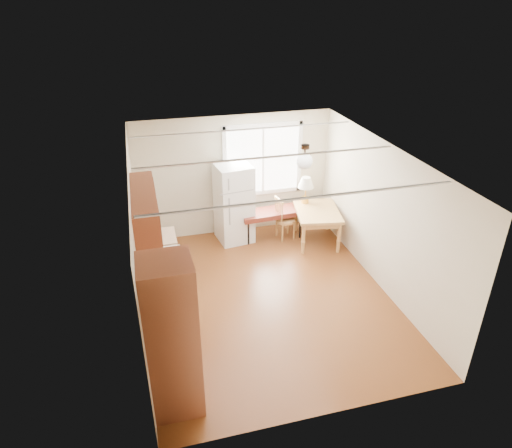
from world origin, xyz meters
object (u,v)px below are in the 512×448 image
object	(u,v)px
bench	(272,213)
chair	(282,216)
refrigerator	(234,203)
dining_table	(317,215)

from	to	relation	value
bench	chair	size ratio (longest dim) A/B	1.50
refrigerator	dining_table	xyz separation A→B (m)	(1.60, -0.52, -0.21)
bench	dining_table	bearing A→B (deg)	-29.51
bench	chair	distance (m)	0.21
refrigerator	dining_table	bearing A→B (deg)	-25.91
bench	dining_table	world-z (taller)	dining_table
bench	chair	world-z (taller)	chair
chair	bench	bearing A→B (deg)	137.40
dining_table	bench	bearing A→B (deg)	164.78
chair	refrigerator	bearing A→B (deg)	156.72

